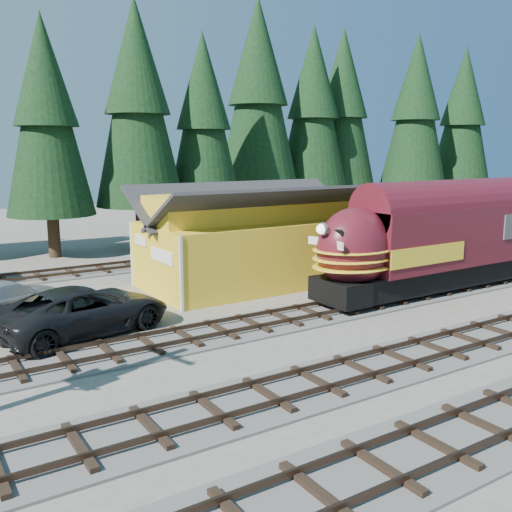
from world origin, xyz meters
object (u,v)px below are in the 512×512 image
depot (259,228)px  locomotive (436,243)px  pickup_truck_b (6,299)px  pickup_truck_a (84,311)px

depot → locomotive: 9.08m
pickup_truck_b → depot: bearing=-120.9°
locomotive → pickup_truck_a: locomotive is taller
locomotive → pickup_truck_b: size_ratio=2.93×
depot → locomotive: size_ratio=0.82×
locomotive → pickup_truck_b: 20.27m
depot → pickup_truck_b: 12.81m
depot → locomotive: depot is taller
pickup_truck_a → pickup_truck_b: bearing=11.2°
depot → pickup_truck_a: (-10.53, -3.78, -2.02)m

